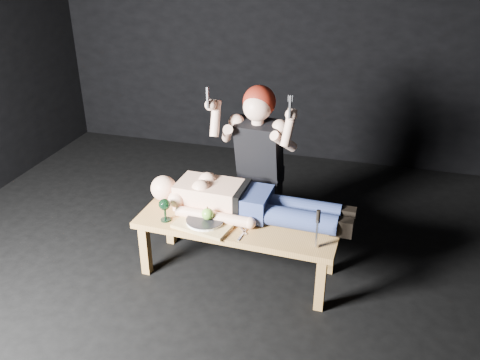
% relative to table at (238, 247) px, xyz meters
% --- Properties ---
extents(ground, '(5.00, 5.00, 0.00)m').
position_rel_table_xyz_m(ground, '(-0.15, -0.23, -0.23)').
color(ground, black).
rests_on(ground, ground).
extents(back_wall, '(5.00, 0.00, 5.00)m').
position_rel_table_xyz_m(back_wall, '(-0.15, 2.27, 1.27)').
color(back_wall, black).
rests_on(back_wall, ground).
extents(table, '(1.46, 0.59, 0.45)m').
position_rel_table_xyz_m(table, '(0.00, 0.00, 0.00)').
color(table, '#AE7E40').
rests_on(table, ground).
extents(lying_man, '(1.39, 0.47, 0.25)m').
position_rel_table_xyz_m(lying_man, '(0.05, 0.11, 0.35)').
color(lying_man, '#F5BE97').
rests_on(lying_man, table).
extents(kneeling_woman, '(0.78, 0.86, 1.35)m').
position_rel_table_xyz_m(kneeling_woman, '(0.04, 0.55, 0.45)').
color(kneeling_woman, black).
rests_on(kneeling_woman, ground).
extents(serving_tray, '(0.44, 0.35, 0.02)m').
position_rel_table_xyz_m(serving_tray, '(-0.21, -0.12, 0.24)').
color(serving_tray, tan).
rests_on(serving_tray, table).
extents(plate, '(0.31, 0.31, 0.02)m').
position_rel_table_xyz_m(plate, '(-0.21, -0.12, 0.26)').
color(plate, white).
rests_on(plate, serving_tray).
extents(apple, '(0.09, 0.09, 0.09)m').
position_rel_table_xyz_m(apple, '(-0.19, -0.11, 0.31)').
color(apple, '#528B2B').
rests_on(apple, plate).
extents(goblet, '(0.09, 0.09, 0.17)m').
position_rel_table_xyz_m(goblet, '(-0.50, -0.14, 0.31)').
color(goblet, black).
rests_on(goblet, table).
extents(fork_flat, '(0.04, 0.15, 0.01)m').
position_rel_table_xyz_m(fork_flat, '(-0.34, -0.13, 0.23)').
color(fork_flat, '#B2B2B7').
rests_on(fork_flat, table).
extents(knife_flat, '(0.03, 0.15, 0.01)m').
position_rel_table_xyz_m(knife_flat, '(0.08, -0.18, 0.23)').
color(knife_flat, '#B2B2B7').
rests_on(knife_flat, table).
extents(spoon_flat, '(0.11, 0.13, 0.01)m').
position_rel_table_xyz_m(spoon_flat, '(0.06, -0.11, 0.23)').
color(spoon_flat, '#B2B2B7').
rests_on(spoon_flat, table).
extents(carving_knife, '(0.04, 0.04, 0.28)m').
position_rel_table_xyz_m(carving_knife, '(0.58, -0.18, 0.36)').
color(carving_knife, '#B2B2B7').
rests_on(carving_knife, table).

